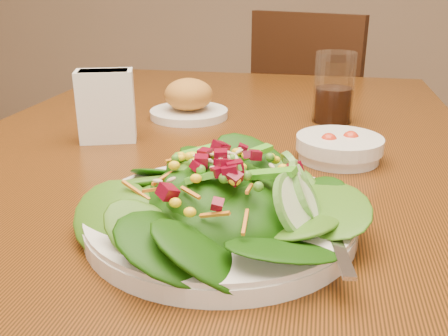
{
  "coord_description": "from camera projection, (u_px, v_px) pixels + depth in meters",
  "views": [
    {
      "loc": [
        0.17,
        -0.77,
        1.02
      ],
      "look_at": [
        0.07,
        -0.25,
        0.82
      ],
      "focal_mm": 40.0,
      "sensor_mm": 36.0,
      "label": 1
    }
  ],
  "objects": [
    {
      "name": "chair_far",
      "position": [
        316.0,
        132.0,
        1.84
      ],
      "size": [
        0.56,
        0.56,
        0.91
      ],
      "rotation": [
        0.0,
        0.0,
        2.71
      ],
      "color": "black",
      "rests_on": "ground_plane"
    },
    {
      "name": "tomato_bowl",
      "position": [
        339.0,
        148.0,
        0.77
      ],
      "size": [
        0.13,
        0.13,
        0.04
      ],
      "color": "silver",
      "rests_on": "dining_table"
    },
    {
      "name": "bread_plate",
      "position": [
        189.0,
        102.0,
        1.0
      ],
      "size": [
        0.16,
        0.16,
        0.08
      ],
      "color": "silver",
      "rests_on": "dining_table"
    },
    {
      "name": "drinking_glass",
      "position": [
        334.0,
        93.0,
        0.97
      ],
      "size": [
        0.08,
        0.08,
        0.14
      ],
      "color": "silver",
      "rests_on": "dining_table"
    },
    {
      "name": "napkin_holder",
      "position": [
        106.0,
        104.0,
        0.85
      ],
      "size": [
        0.11,
        0.08,
        0.12
      ],
      "rotation": [
        0.0,
        0.0,
        0.33
      ],
      "color": "white",
      "rests_on": "dining_table"
    },
    {
      "name": "dining_table",
      "position": [
        211.0,
        203.0,
        0.87
      ],
      "size": [
        0.9,
        1.4,
        0.75
      ],
      "color": "#67300D",
      "rests_on": "ground_plane"
    },
    {
      "name": "salad_plate",
      "position": [
        230.0,
        202.0,
        0.56
      ],
      "size": [
        0.31,
        0.3,
        0.09
      ],
      "rotation": [
        0.0,
        0.0,
        -0.41
      ],
      "color": "silver",
      "rests_on": "dining_table"
    }
  ]
}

